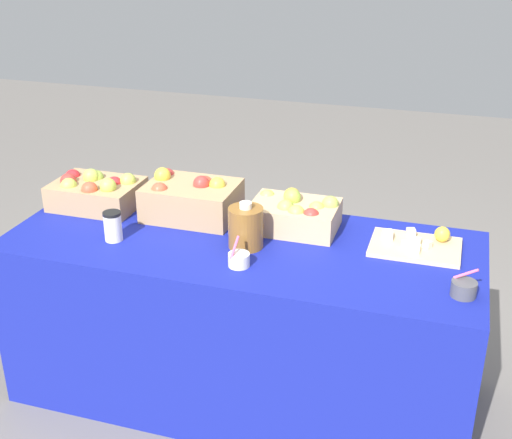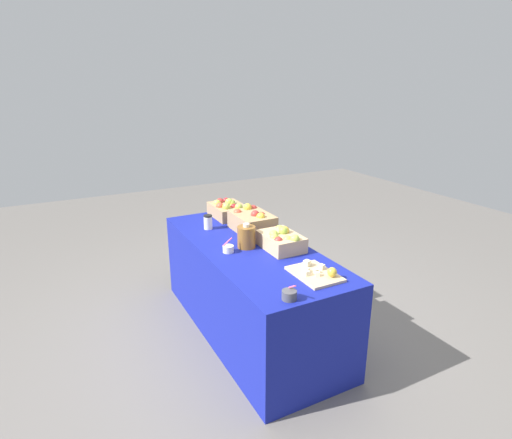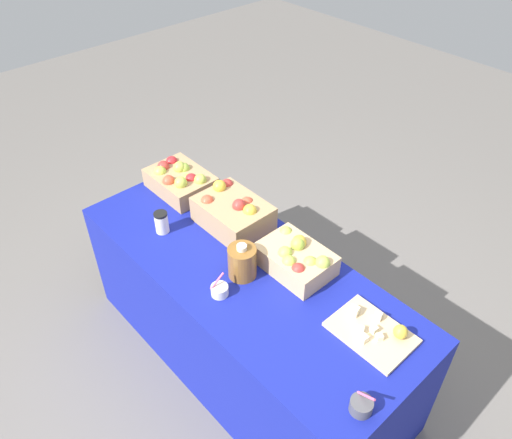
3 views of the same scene
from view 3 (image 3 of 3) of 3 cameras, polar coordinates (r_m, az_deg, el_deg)
name	(u,v)px [view 3 (image 3 of 3)]	position (r m, az deg, el deg)	size (l,w,h in m)	color
ground_plane	(247,356)	(3.05, -1.08, -15.21)	(10.00, 10.00, 0.00)	slate
table	(246,315)	(2.76, -1.18, -10.78)	(1.90, 0.76, 0.74)	navy
apple_crate_left	(180,180)	(2.96, -8.59, 4.45)	(0.38, 0.28, 0.16)	tan
apple_crate_middle	(233,212)	(2.67, -2.64, 0.84)	(0.39, 0.28, 0.20)	tan
apple_crate_right	(296,258)	(2.43, 4.56, -4.40)	(0.36, 0.25, 0.16)	tan
cutting_board_front	(374,332)	(2.26, 13.24, -12.27)	(0.35, 0.24, 0.08)	#D1B284
sample_bowl_near	(220,290)	(2.34, -4.15, -7.98)	(0.08, 0.08, 0.11)	silver
sample_bowl_mid	(361,406)	(2.03, 11.84, -19.94)	(0.09, 0.09, 0.10)	#4C4C51
cider_jug	(242,262)	(2.39, -1.58, -4.81)	(0.14, 0.14, 0.19)	brown
coffee_cup	(162,222)	(2.68, -10.65, -0.31)	(0.07, 0.07, 0.12)	silver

